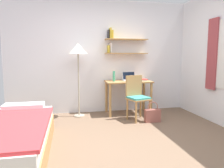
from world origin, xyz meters
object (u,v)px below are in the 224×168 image
water_bottle (114,76)px  laptop (129,78)px  desk (128,87)px  book_stack (143,80)px  handbag (153,115)px  standing_lamp (78,52)px  bed (13,139)px  desk_chair (137,96)px

water_bottle → laptop: bearing=18.3°
desk → book_stack: size_ratio=4.70×
book_stack → handbag: bearing=-93.8°
book_stack → handbag: size_ratio=0.53×
standing_lamp → water_bottle: standing_lamp is taller
bed → handbag: bed is taller
bed → handbag: (2.37, 1.07, -0.10)m
bed → water_bottle: 2.55m
desk_chair → water_bottle: bearing=129.4°
bed → standing_lamp: (0.94, 1.78, 1.15)m
water_bottle → standing_lamp: bearing=179.4°
desk → desk_chair: 0.52m
laptop → water_bottle: (-0.39, -0.13, 0.06)m
standing_lamp → handbag: size_ratio=3.82×
standing_lamp → handbag: (1.42, -0.71, -1.25)m
bed → water_bottle: size_ratio=8.79×
handbag → standing_lamp: bearing=153.3°
laptop → book_stack: bearing=-25.7°
standing_lamp → water_bottle: bearing=-0.6°
desk → laptop: 0.22m
desk → water_bottle: (-0.34, -0.04, 0.26)m
standing_lamp → laptop: (1.17, 0.12, -0.58)m
desk → desk_chair: (0.04, -0.51, -0.11)m
desk_chair → water_bottle: water_bottle is taller
laptop → handbag: size_ratio=0.75×
standing_lamp → handbag: standing_lamp is taller
desk_chair → book_stack: 0.61m
desk → laptop: (0.05, 0.09, 0.20)m
desk_chair → handbag: 0.50m
standing_lamp → water_bottle: 0.94m
book_stack → water_bottle: bearing=178.7°
desk_chair → handbag: bearing=-42.8°
standing_lamp → desk: bearing=1.5°
desk → water_bottle: water_bottle is taller
desk → desk_chair: desk_chair is taller
bed → standing_lamp: standing_lamp is taller
desk → book_stack: 0.39m
desk_chair → standing_lamp: 1.54m
laptop → handbag: (0.25, -0.84, -0.67)m
laptop → bed: bearing=-138.0°
desk → laptop: bearing=63.6°
bed → desk_chair: bearing=31.7°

